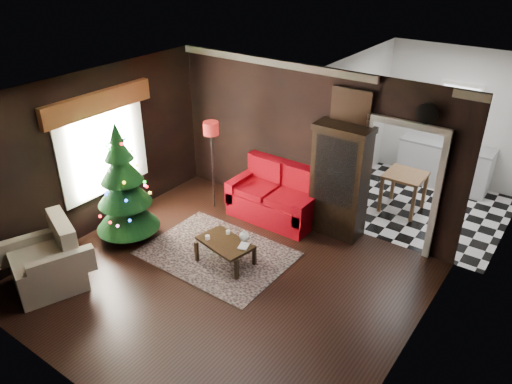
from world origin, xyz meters
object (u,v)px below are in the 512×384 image
Objects in this scene: loveseat at (275,193)px; curio_cabinet at (339,184)px; armchair at (45,259)px; kitchen_table at (403,192)px; floor_lamp at (213,167)px; christmas_tree at (123,185)px; teapot at (244,236)px; wall_clock at (427,113)px; coffee_table at (225,252)px.

loveseat is 1.25m from curio_cabinet.
armchair is (-1.64, -3.61, -0.04)m from loveseat.
loveseat is 2.45m from kitchen_table.
loveseat is 1.27m from floor_lamp.
floor_lamp is 0.88× the size of christmas_tree.
christmas_tree is 2.17m from teapot.
armchair is 3.14× the size of wall_clock.
christmas_tree is 4.86m from wall_clock.
kitchen_table is at bearing 42.51° from loveseat.
kitchen_table is at bearing 65.56° from curio_cabinet.
curio_cabinet is 2.24m from coffee_table.
teapot is at bearing -114.69° from kitchen_table.
floor_lamp is at bearing 144.65° from teapot.
curio_cabinet is 1.89× the size of armchair.
floor_lamp is at bearing 102.91° from armchair.
christmas_tree is (-0.45, -1.73, 0.22)m from floor_lamp.
teapot is at bearing 68.03° from armchair.
coffee_table is at bearing 13.07° from christmas_tree.
teapot is (0.38, -1.44, -0.01)m from loveseat.
loveseat is at bearing 104.75° from teapot.
teapot is (-0.77, -1.66, -0.46)m from curio_cabinet.
wall_clock is 2.43m from kitchen_table.
loveseat is at bearing -169.17° from curio_cabinet.
loveseat is 0.95× the size of floor_lamp.
wall_clock is at bearing 66.16° from armchair.
christmas_tree is 1.65m from armchair.
christmas_tree reaches higher than curio_cabinet.
floor_lamp is at bearing -163.91° from loveseat.
christmas_tree is at bearing 110.27° from armchair.
christmas_tree is at bearing -148.18° from wall_clock.
floor_lamp is (-1.17, -0.34, 0.33)m from loveseat.
christmas_tree reaches higher than teapot.
teapot is at bearing -75.25° from loveseat.
coffee_table is 3.69m from kitchen_table.
christmas_tree reaches higher than kitchen_table.
wall_clock is at bearing 11.84° from floor_lamp.
christmas_tree reaches higher than floor_lamp.
christmas_tree is 2.02× the size of armchair.
wall_clock is at bearing -66.25° from kitchen_table.
armchair is at bearing -90.79° from christmas_tree.
wall_clock reaches higher than christmas_tree.
wall_clock is at bearing 8.53° from curio_cabinet.
coffee_table is 1.17× the size of kitchen_table.
coffee_table is at bearing 68.42° from armchair.
armchair is at bearing -126.12° from curio_cabinet.
loveseat is 1.69× the size of armchair.
kitchen_table is (2.97, 1.99, -0.45)m from floor_lamp.
armchair is 1.14× the size of coffee_table.
coffee_table is at bearing -116.45° from kitchen_table.
armchair is at bearing -114.48° from loveseat.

